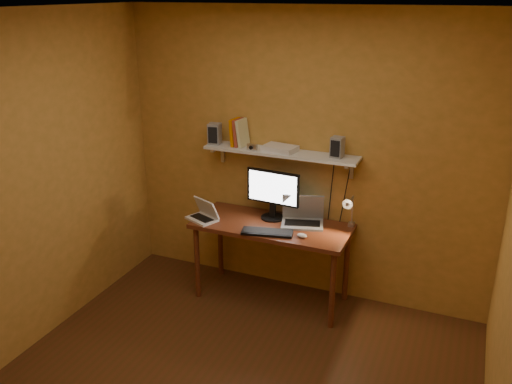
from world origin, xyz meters
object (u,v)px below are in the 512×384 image
at_px(netbook, 204,214).
at_px(laptop, 303,216).
at_px(mouse, 302,236).
at_px(desk_lamp, 350,209).
at_px(keyboard, 267,232).
at_px(speaker_left, 215,134).
at_px(speaker_right, 337,147).
at_px(monitor, 273,192).
at_px(wall_shelf, 281,153).
at_px(router, 280,148).
at_px(desk, 272,233).
at_px(shelf_camera, 252,147).

bearing_deg(netbook, laptop, 40.19).
xyz_separation_m(mouse, desk_lamp, (0.33, 0.28, 0.19)).
bearing_deg(keyboard, netbook, 161.64).
distance_m(speaker_left, speaker_right, 1.15).
bearing_deg(laptop, monitor, 163.44).
bearing_deg(wall_shelf, router, -167.77).
distance_m(desk, speaker_right, 0.97).
bearing_deg(desk_lamp, desk, -169.19).
distance_m(speaker_right, router, 0.52).
bearing_deg(shelf_camera, laptop, 0.53).
distance_m(monitor, speaker_left, 0.76).
bearing_deg(speaker_right, laptop, -157.15).
bearing_deg(speaker_left, monitor, -12.77).
xyz_separation_m(laptop, mouse, (0.09, -0.28, -0.05)).
bearing_deg(mouse, monitor, 155.22).
relative_size(laptop, desk_lamp, 1.13).
xyz_separation_m(monitor, router, (0.04, 0.07, 0.39)).
height_order(netbook, shelf_camera, shelf_camera).
xyz_separation_m(laptop, desk_lamp, (0.41, 0.00, 0.14)).
relative_size(monitor, shelf_camera, 5.19).
bearing_deg(keyboard, desk, 86.92).
xyz_separation_m(netbook, desk_lamp, (1.27, 0.26, 0.15)).
bearing_deg(monitor, desk_lamp, 4.27).
height_order(laptop, speaker_right, speaker_right).
relative_size(monitor, keyboard, 1.15).
distance_m(wall_shelf, keyboard, 0.72).
relative_size(desk_lamp, router, 1.30).
bearing_deg(desk_lamp, netbook, -168.33).
distance_m(laptop, speaker_right, 0.70).
distance_m(laptop, mouse, 0.30).
height_order(keyboard, desk_lamp, desk_lamp).
xyz_separation_m(netbook, mouse, (0.94, -0.02, -0.04)).
distance_m(desk, monitor, 0.37).
distance_m(monitor, desk_lamp, 0.70).
xyz_separation_m(desk, wall_shelf, (0.00, 0.19, 0.69)).
bearing_deg(netbook, keyboard, 17.65).
relative_size(laptop, mouse, 4.64).
height_order(monitor, desk_lamp, monitor).
xyz_separation_m(mouse, speaker_left, (-0.97, 0.33, 0.70)).
bearing_deg(wall_shelf, netbook, -151.52).
xyz_separation_m(wall_shelf, monitor, (-0.04, -0.07, -0.35)).
relative_size(desk_lamp, shelf_camera, 3.86).
bearing_deg(monitor, mouse, -32.48).
distance_m(desk, mouse, 0.38).
bearing_deg(shelf_camera, speaker_right, 6.08).
bearing_deg(desk_lamp, speaker_left, 177.61).
bearing_deg(shelf_camera, mouse, -25.47).
xyz_separation_m(wall_shelf, laptop, (0.25, -0.07, -0.54)).
distance_m(monitor, keyboard, 0.41).
bearing_deg(mouse, keyboard, -159.55).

